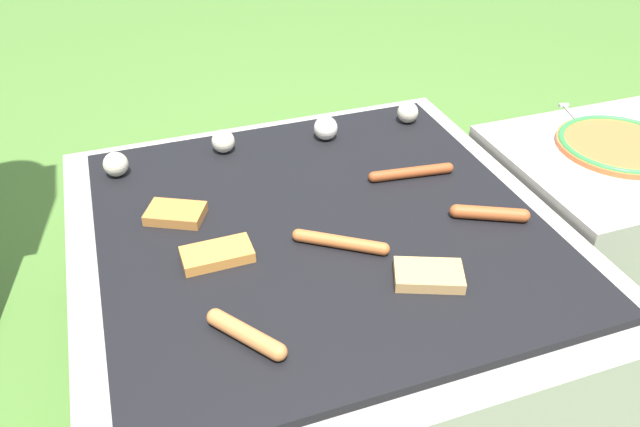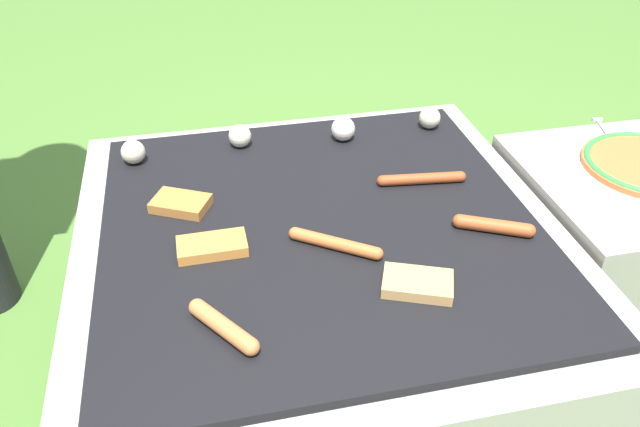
% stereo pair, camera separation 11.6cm
% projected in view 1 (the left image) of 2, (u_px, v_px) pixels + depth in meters
% --- Properties ---
extents(ground_plane, '(14.00, 14.00, 0.00)m').
position_uv_depth(ground_plane, '(320.00, 356.00, 1.38)').
color(ground_plane, '#47702D').
extents(grill, '(0.91, 0.91, 0.37)m').
position_uv_depth(grill, '(320.00, 295.00, 1.28)').
color(grill, '#9E998E').
rests_on(grill, ground_plane).
extents(side_ledge, '(0.52, 0.45, 0.37)m').
position_uv_depth(side_ledge, '(603.00, 220.00, 1.49)').
color(side_ledge, '#9E998E').
rests_on(side_ledge, ground_plane).
extents(sausage_mid_left, '(0.18, 0.04, 0.02)m').
position_uv_depth(sausage_mid_left, '(411.00, 172.00, 1.29)').
color(sausage_mid_left, '#93421E').
rests_on(sausage_mid_left, grill).
extents(sausage_front_center, '(0.14, 0.08, 0.03)m').
position_uv_depth(sausage_front_center, '(489.00, 213.00, 1.17)').
color(sausage_front_center, '#A34C23').
rests_on(sausage_front_center, grill).
extents(sausage_back_left, '(0.15, 0.11, 0.02)m').
position_uv_depth(sausage_back_left, '(340.00, 242.00, 1.10)').
color(sausage_back_left, '#B7602D').
rests_on(sausage_back_left, grill).
extents(sausage_back_right, '(0.10, 0.13, 0.03)m').
position_uv_depth(sausage_back_right, '(246.00, 334.00, 0.92)').
color(sausage_back_right, '#C6753D').
rests_on(sausage_back_right, grill).
extents(bread_slice_left, '(0.12, 0.07, 0.02)m').
position_uv_depth(bread_slice_left, '(217.00, 254.00, 1.08)').
color(bread_slice_left, '#D18438').
rests_on(bread_slice_left, grill).
extents(bread_slice_right, '(0.13, 0.11, 0.02)m').
position_uv_depth(bread_slice_right, '(176.00, 214.00, 1.17)').
color(bread_slice_right, '#B27033').
rests_on(bread_slice_right, grill).
extents(bread_slice_center, '(0.13, 0.11, 0.02)m').
position_uv_depth(bread_slice_center, '(429.00, 275.00, 1.03)').
color(bread_slice_center, tan).
rests_on(bread_slice_center, grill).
extents(mushroom_row, '(0.73, 0.07, 0.05)m').
position_uv_depth(mushroom_row, '(274.00, 136.00, 1.39)').
color(mushroom_row, beige).
rests_on(mushroom_row, grill).
extents(plate_colorful, '(0.27, 0.27, 0.02)m').
position_uv_depth(plate_colorful, '(619.00, 145.00, 1.39)').
color(plate_colorful, orange).
rests_on(plate_colorful, side_ledge).
extents(fork_utensil, '(0.06, 0.17, 0.01)m').
position_uv_depth(fork_utensil, '(576.00, 118.00, 1.51)').
color(fork_utensil, silver).
rests_on(fork_utensil, side_ledge).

